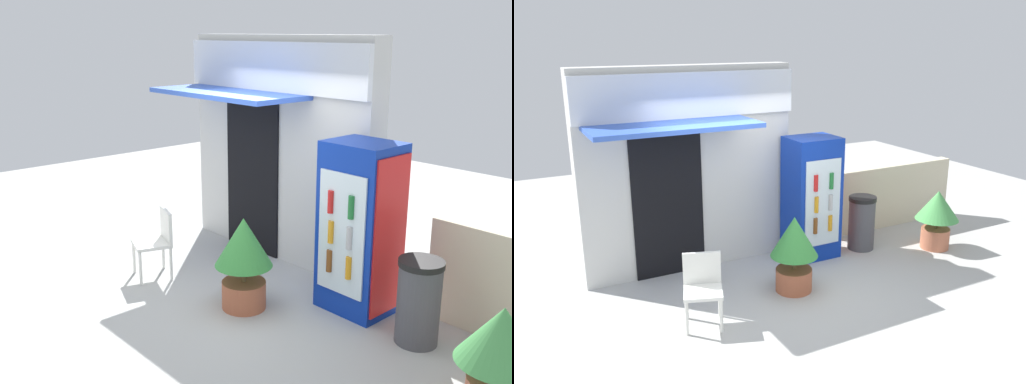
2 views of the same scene
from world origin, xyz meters
The scene contains 7 objects.
ground centered at (0.00, 0.00, 0.00)m, with size 16.00×16.00×0.00m, color #B2B2AD.
storefront_building centered at (-0.62, 1.54, 1.52)m, with size 3.08×1.21×2.90m.
drink_cooler centered at (1.15, 1.05, 0.93)m, with size 0.76×0.66×1.85m.
plastic_chair centered at (-1.06, -0.07, 0.50)m, with size 0.56×0.55×0.85m.
potted_plant_near_shop centered at (0.31, 0.14, 0.61)m, with size 0.63×0.63×1.03m.
potted_plant_curbside centered at (3.06, 0.36, 0.58)m, with size 0.68×0.68×0.95m.
trash_bin centered at (2.00, 0.90, 0.43)m, with size 0.44×0.44×0.86m.
Camera 1 is at (4.76, -3.70, 2.95)m, focal length 40.98 mm.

